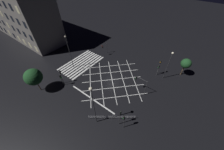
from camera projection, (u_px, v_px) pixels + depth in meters
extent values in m
plane|color=black|center=(112.00, 80.00, 31.90)|extent=(200.00, 200.00, 0.00)
cube|color=silver|center=(89.00, 67.00, 35.42)|extent=(12.42, 0.50, 0.01)
cube|color=silver|center=(87.00, 66.00, 35.81)|extent=(12.42, 0.50, 0.01)
cube|color=silver|center=(85.00, 65.00, 36.20)|extent=(12.42, 0.50, 0.01)
cube|color=silver|center=(82.00, 64.00, 36.58)|extent=(12.42, 0.50, 0.01)
cube|color=silver|center=(80.00, 63.00, 36.97)|extent=(12.42, 0.50, 0.01)
cube|color=silver|center=(78.00, 62.00, 37.36)|extent=(12.42, 0.50, 0.01)
cube|color=silver|center=(76.00, 60.00, 37.75)|extent=(12.42, 0.50, 0.01)
cube|color=silver|center=(74.00, 59.00, 38.14)|extent=(12.42, 0.50, 0.01)
cube|color=silver|center=(90.00, 82.00, 31.33)|extent=(10.84, 10.84, 0.01)
cube|color=silver|center=(109.00, 66.00, 35.85)|extent=(10.84, 10.84, 0.01)
cube|color=silver|center=(101.00, 81.00, 31.62)|extent=(10.84, 10.84, 0.01)
cube|color=silver|center=(111.00, 72.00, 33.88)|extent=(10.84, 10.84, 0.01)
cube|color=silver|center=(112.00, 80.00, 31.90)|extent=(10.84, 10.84, 0.01)
cube|color=silver|center=(112.00, 80.00, 31.90)|extent=(10.84, 10.84, 0.01)
cube|color=silver|center=(123.00, 78.00, 32.19)|extent=(10.84, 10.84, 0.01)
cube|color=silver|center=(114.00, 88.00, 29.93)|extent=(10.84, 10.84, 0.01)
cube|color=silver|center=(133.00, 77.00, 32.48)|extent=(10.84, 10.84, 0.01)
cube|color=silver|center=(116.00, 97.00, 27.95)|extent=(10.84, 10.84, 0.01)
cube|color=silver|center=(92.00, 99.00, 27.61)|extent=(0.30, 12.42, 0.01)
cube|color=slate|center=(13.00, 5.00, 42.76)|extent=(10.00, 37.76, 21.72)
cube|color=black|center=(1.00, 28.00, 50.05)|extent=(0.06, 1.40, 1.80)
cube|color=black|center=(5.00, 30.00, 48.42)|extent=(0.06, 1.40, 1.80)
cube|color=beige|center=(10.00, 33.00, 46.79)|extent=(0.06, 1.40, 1.80)
cube|color=black|center=(14.00, 36.00, 45.15)|extent=(0.06, 1.40, 1.80)
cube|color=beige|center=(19.00, 39.00, 43.52)|extent=(0.06, 1.40, 1.80)
cube|color=beige|center=(24.00, 42.00, 41.89)|extent=(0.06, 1.40, 1.80)
cube|color=beige|center=(30.00, 45.00, 40.25)|extent=(0.06, 1.40, 1.80)
cube|color=beige|center=(37.00, 49.00, 38.62)|extent=(0.06, 1.40, 1.80)
cube|color=black|center=(4.00, 23.00, 44.20)|extent=(0.06, 1.40, 1.80)
cube|color=beige|center=(8.00, 25.00, 42.57)|extent=(0.06, 1.40, 1.80)
cube|color=black|center=(13.00, 28.00, 40.93)|extent=(0.06, 1.40, 1.80)
cube|color=black|center=(19.00, 31.00, 39.30)|extent=(0.06, 1.40, 1.80)
cube|color=black|center=(25.00, 34.00, 37.67)|extent=(0.06, 1.40, 1.80)
cube|color=black|center=(31.00, 38.00, 36.03)|extent=(0.06, 1.40, 1.80)
cube|color=beige|center=(1.00, 14.00, 39.98)|extent=(0.06, 1.40, 1.80)
cube|color=black|center=(7.00, 16.00, 38.35)|extent=(0.06, 1.40, 1.80)
cube|color=black|center=(12.00, 19.00, 36.71)|extent=(0.06, 1.40, 1.80)
cube|color=black|center=(18.00, 22.00, 35.08)|extent=(0.06, 1.40, 1.80)
cube|color=black|center=(25.00, 25.00, 33.45)|extent=(0.06, 1.40, 1.80)
cube|color=black|center=(5.00, 5.00, 34.13)|extent=(0.06, 1.40, 1.80)
cube|color=black|center=(11.00, 7.00, 32.50)|extent=(0.06, 1.40, 1.80)
cube|color=beige|center=(18.00, 10.00, 30.86)|extent=(0.06, 1.40, 1.80)
cylinder|color=#2D2D30|center=(120.00, 118.00, 22.00)|extent=(0.11, 0.11, 4.35)
cube|color=black|center=(121.00, 113.00, 20.92)|extent=(0.16, 0.28, 0.90)
sphere|color=black|center=(121.00, 111.00, 20.78)|extent=(0.18, 0.18, 0.18)
sphere|color=black|center=(121.00, 112.00, 20.99)|extent=(0.18, 0.18, 0.18)
sphere|color=green|center=(121.00, 113.00, 21.19)|extent=(0.18, 0.18, 0.18)
cube|color=black|center=(120.00, 113.00, 20.87)|extent=(0.02, 0.36, 0.98)
cylinder|color=#2D2D30|center=(62.00, 80.00, 29.39)|extent=(0.11, 0.11, 3.46)
cube|color=black|center=(60.00, 77.00, 28.48)|extent=(0.28, 0.16, 0.90)
sphere|color=black|center=(60.00, 76.00, 28.23)|extent=(0.18, 0.18, 0.18)
sphere|color=black|center=(61.00, 77.00, 28.43)|extent=(0.18, 0.18, 0.18)
sphere|color=green|center=(61.00, 78.00, 28.64)|extent=(0.18, 0.18, 0.18)
cube|color=black|center=(60.00, 76.00, 28.52)|extent=(0.36, 0.02, 0.98)
cylinder|color=#2D2D30|center=(107.00, 48.00, 39.50)|extent=(0.11, 0.11, 3.80)
cylinder|color=#2D2D30|center=(104.00, 44.00, 37.69)|extent=(2.07, 0.09, 0.09)
cube|color=black|center=(102.00, 47.00, 37.40)|extent=(0.16, 0.28, 0.90)
sphere|color=red|center=(102.00, 46.00, 37.13)|extent=(0.18, 0.18, 0.18)
sphere|color=black|center=(102.00, 47.00, 37.34)|extent=(0.18, 0.18, 0.18)
sphere|color=black|center=(102.00, 48.00, 37.55)|extent=(0.18, 0.18, 0.18)
cube|color=black|center=(103.00, 47.00, 37.45)|extent=(0.02, 0.36, 0.98)
cylinder|color=#2D2D30|center=(124.00, 122.00, 21.66)|extent=(0.11, 0.11, 3.97)
cube|color=black|center=(124.00, 118.00, 20.69)|extent=(0.28, 0.16, 0.90)
sphere|color=black|center=(124.00, 116.00, 20.53)|extent=(0.18, 0.18, 0.18)
sphere|color=black|center=(123.00, 117.00, 20.74)|extent=(0.18, 0.18, 0.18)
sphere|color=green|center=(123.00, 118.00, 20.94)|extent=(0.18, 0.18, 0.18)
cube|color=black|center=(124.00, 118.00, 20.65)|extent=(0.36, 0.02, 0.98)
cylinder|color=#2D2D30|center=(159.00, 67.00, 31.92)|extent=(0.11, 0.11, 4.54)
cube|color=black|center=(160.00, 62.00, 30.62)|extent=(0.16, 0.28, 0.90)
sphere|color=black|center=(161.00, 61.00, 30.35)|extent=(0.18, 0.18, 0.18)
sphere|color=orange|center=(160.00, 62.00, 30.56)|extent=(0.18, 0.18, 0.18)
sphere|color=black|center=(160.00, 63.00, 30.77)|extent=(0.18, 0.18, 0.18)
cube|color=black|center=(161.00, 62.00, 30.68)|extent=(0.02, 0.36, 0.98)
cylinder|color=#2D2D30|center=(62.00, 77.00, 29.68)|extent=(0.11, 0.11, 4.06)
cube|color=black|center=(60.00, 72.00, 28.70)|extent=(0.16, 0.28, 0.90)
sphere|color=black|center=(60.00, 71.00, 28.56)|extent=(0.18, 0.18, 0.18)
sphere|color=black|center=(61.00, 72.00, 28.77)|extent=(0.18, 0.18, 0.18)
sphere|color=green|center=(61.00, 73.00, 28.98)|extent=(0.18, 0.18, 0.18)
cube|color=black|center=(60.00, 72.00, 28.65)|extent=(0.02, 0.36, 0.98)
cylinder|color=#2D2D30|center=(158.00, 70.00, 32.08)|extent=(0.11, 0.11, 3.27)
cube|color=black|center=(159.00, 67.00, 31.35)|extent=(0.28, 0.16, 0.90)
sphere|color=black|center=(159.00, 65.00, 31.19)|extent=(0.18, 0.18, 0.18)
sphere|color=black|center=(158.00, 66.00, 31.40)|extent=(0.18, 0.18, 0.18)
sphere|color=green|center=(158.00, 67.00, 31.61)|extent=(0.18, 0.18, 0.18)
cube|color=black|center=(159.00, 67.00, 31.31)|extent=(0.36, 0.02, 0.98)
cylinder|color=#2D2D30|center=(146.00, 88.00, 26.99)|extent=(0.11, 0.11, 4.37)
cylinder|color=#2D2D30|center=(142.00, 79.00, 26.14)|extent=(0.09, 2.58, 0.09)
cube|color=black|center=(136.00, 78.00, 27.01)|extent=(0.28, 0.16, 0.90)
sphere|color=black|center=(136.00, 77.00, 26.85)|extent=(0.18, 0.18, 0.18)
sphere|color=black|center=(136.00, 78.00, 27.06)|extent=(0.18, 0.18, 0.18)
sphere|color=green|center=(135.00, 79.00, 27.27)|extent=(0.18, 0.18, 0.18)
cube|color=black|center=(136.00, 78.00, 26.98)|extent=(0.36, 0.02, 0.98)
cylinder|color=#2D2D30|center=(167.00, 67.00, 29.82)|extent=(0.14, 0.14, 7.44)
sphere|color=#F4EAC6|center=(173.00, 53.00, 27.14)|extent=(0.50, 0.50, 0.50)
cylinder|color=#2D2D30|center=(70.00, 53.00, 32.36)|extent=(0.14, 0.14, 9.17)
sphere|color=#F4EAC6|center=(65.00, 37.00, 29.11)|extent=(0.41, 0.41, 0.41)
cylinder|color=#2D2D30|center=(94.00, 108.00, 20.52)|extent=(0.14, 0.14, 9.51)
sphere|color=#F4EAC6|center=(91.00, 89.00, 17.13)|extent=(0.55, 0.55, 0.55)
cylinder|color=brown|center=(39.00, 86.00, 28.55)|extent=(0.21, 0.21, 2.82)
sphere|color=#19421E|center=(33.00, 77.00, 26.62)|extent=(3.68, 3.68, 3.68)
cylinder|color=brown|center=(182.00, 71.00, 32.33)|extent=(0.24, 0.24, 2.81)
sphere|color=#19421E|center=(186.00, 63.00, 30.72)|extent=(2.45, 2.45, 2.45)
cylinder|color=#B7B7BC|center=(89.00, 117.00, 23.87)|extent=(0.05, 0.05, 1.05)
cylinder|color=#B7B7BC|center=(97.00, 117.00, 23.87)|extent=(0.05, 0.05, 1.05)
cylinder|color=#B7B7BC|center=(104.00, 117.00, 23.87)|extent=(0.05, 0.05, 1.05)
cylinder|color=#B7B7BC|center=(112.00, 117.00, 23.87)|extent=(0.05, 0.05, 1.05)
cylinder|color=#B7B7BC|center=(120.00, 117.00, 23.87)|extent=(0.05, 0.05, 1.05)
cylinder|color=#B7B7BC|center=(127.00, 117.00, 23.87)|extent=(0.05, 0.05, 1.05)
cylinder|color=#B7B7BC|center=(135.00, 117.00, 23.87)|extent=(0.05, 0.05, 1.05)
cylinder|color=#B7B7BC|center=(112.00, 116.00, 23.53)|extent=(5.32, 7.11, 0.04)
cylinder|color=#B7B7BC|center=(112.00, 117.00, 23.83)|extent=(5.32, 7.11, 0.04)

